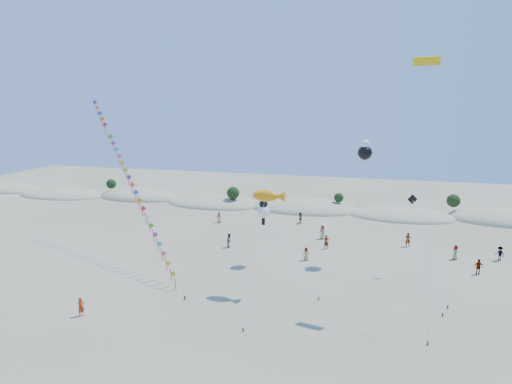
{
  "coord_description": "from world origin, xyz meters",
  "views": [
    {
      "loc": [
        10.78,
        -25.89,
        17.39
      ],
      "look_at": [
        0.05,
        14.0,
        9.03
      ],
      "focal_mm": 30.0,
      "sensor_mm": 36.0,
      "label": 1
    }
  ],
  "objects_px": {
    "kite_train": "(128,175)",
    "fish_kite": "(269,196)",
    "flyer_foreground": "(81,307)",
    "parafoil_kite": "(427,67)"
  },
  "relations": [
    {
      "from": "parafoil_kite",
      "to": "flyer_foreground",
      "type": "height_order",
      "value": "parafoil_kite"
    },
    {
      "from": "kite_train",
      "to": "parafoil_kite",
      "type": "distance_m",
      "value": 32.96
    },
    {
      "from": "fish_kite",
      "to": "parafoil_kite",
      "type": "relative_size",
      "value": 0.46
    },
    {
      "from": "fish_kite",
      "to": "parafoil_kite",
      "type": "height_order",
      "value": "parafoil_kite"
    },
    {
      "from": "fish_kite",
      "to": "flyer_foreground",
      "type": "xyz_separation_m",
      "value": [
        -13.97,
        -9.2,
        -8.4
      ]
    },
    {
      "from": "fish_kite",
      "to": "flyer_foreground",
      "type": "height_order",
      "value": "fish_kite"
    },
    {
      "from": "fish_kite",
      "to": "flyer_foreground",
      "type": "relative_size",
      "value": 6.02
    },
    {
      "from": "kite_train",
      "to": "fish_kite",
      "type": "height_order",
      "value": "kite_train"
    },
    {
      "from": "kite_train",
      "to": "parafoil_kite",
      "type": "height_order",
      "value": "parafoil_kite"
    },
    {
      "from": "kite_train",
      "to": "fish_kite",
      "type": "bearing_deg",
      "value": -16.81
    }
  ]
}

